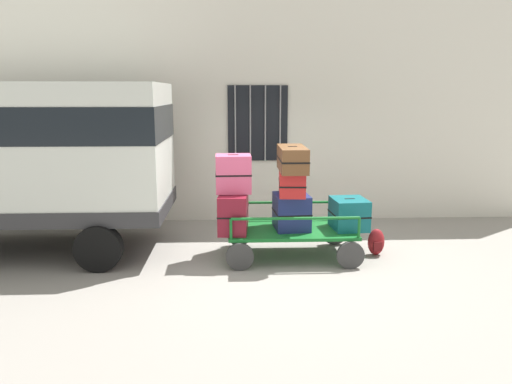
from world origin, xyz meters
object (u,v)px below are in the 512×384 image
(van, at_px, (11,150))
(suitcase_midleft_bottom, at_px, (291,212))
(suitcase_left_middle, at_px, (233,174))
(suitcase_midleft_top, at_px, (292,159))
(backpack, at_px, (376,242))
(suitcase_midleft_middle, at_px, (292,182))
(suitcase_center_bottom, at_px, (349,214))
(luggage_cart, at_px, (291,234))
(suitcase_left_bottom, at_px, (234,211))

(van, height_order, suitcase_midleft_bottom, van)
(suitcase_midleft_bottom, bearing_deg, van, 173.82)
(van, height_order, suitcase_left_middle, van)
(suitcase_midleft_top, xyz_separation_m, backpack, (1.40, 0.03, -1.38))
(suitcase_midleft_middle, relative_size, suitcase_center_bottom, 1.30)
(luggage_cart, relative_size, suitcase_midleft_middle, 2.43)
(van, relative_size, suitcase_center_bottom, 7.59)
(suitcase_left_middle, distance_m, backpack, 2.59)
(van, relative_size, luggage_cart, 2.39)
(suitcase_midleft_bottom, relative_size, suitcase_center_bottom, 1.00)
(suitcase_left_middle, xyz_separation_m, suitcase_midleft_top, (0.92, 0.01, 0.23))
(luggage_cart, relative_size, suitcase_left_middle, 3.52)
(van, xyz_separation_m, suitcase_midleft_top, (4.50, -0.50, -0.10))
(suitcase_midleft_bottom, xyz_separation_m, suitcase_midleft_middle, (0.00, 0.02, 0.47))
(suitcase_left_bottom, relative_size, suitcase_midleft_bottom, 1.45)
(suitcase_midleft_middle, bearing_deg, suitcase_midleft_bottom, -90.00)
(luggage_cart, distance_m, suitcase_midleft_top, 1.21)
(suitcase_midleft_middle, relative_size, backpack, 1.95)
(suitcase_midleft_middle, height_order, suitcase_midleft_top, suitcase_midleft_top)
(suitcase_center_bottom, xyz_separation_m, backpack, (0.48, 0.05, -0.50))
(suitcase_left_middle, bearing_deg, suitcase_left_bottom, -90.00)
(luggage_cart, relative_size, suitcase_midleft_bottom, 3.16)
(suitcase_left_bottom, bearing_deg, suitcase_center_bottom, -0.30)
(suitcase_left_middle, relative_size, backpack, 1.35)
(suitcase_left_bottom, bearing_deg, luggage_cart, 1.54)
(suitcase_left_middle, bearing_deg, suitcase_midleft_top, 0.36)
(luggage_cart, xyz_separation_m, suitcase_left_bottom, (-0.92, -0.02, 0.39))
(luggage_cart, xyz_separation_m, suitcase_midleft_bottom, (-0.00, -0.00, 0.37))
(van, xyz_separation_m, luggage_cart, (4.50, -0.48, -1.31))
(luggage_cart, height_order, suitcase_left_bottom, suitcase_left_bottom)
(suitcase_midleft_bottom, xyz_separation_m, suitcase_midleft_top, (-0.00, -0.01, 0.85))
(van, relative_size, suitcase_midleft_top, 5.14)
(suitcase_left_bottom, relative_size, suitcase_midleft_middle, 1.11)
(van, height_order, suitcase_center_bottom, van)
(suitcase_midleft_top, distance_m, backpack, 1.96)
(luggage_cart, xyz_separation_m, suitcase_midleft_top, (-0.00, -0.02, 1.21))
(suitcase_left_bottom, xyz_separation_m, suitcase_midleft_middle, (0.92, 0.04, 0.45))
(suitcase_midleft_middle, relative_size, suitcase_midleft_top, 0.88)
(van, height_order, suitcase_midleft_top, van)
(suitcase_midleft_bottom, distance_m, suitcase_midleft_middle, 0.47)
(luggage_cart, bearing_deg, van, 173.87)
(suitcase_midleft_middle, height_order, suitcase_center_bottom, suitcase_midleft_middle)
(luggage_cart, bearing_deg, suitcase_center_bottom, -2.13)
(van, height_order, suitcase_midleft_middle, van)
(suitcase_left_middle, bearing_deg, van, 171.95)
(suitcase_midleft_middle, distance_m, suitcase_midleft_top, 0.38)
(suitcase_left_bottom, height_order, suitcase_midleft_middle, suitcase_midleft_middle)
(suitcase_left_middle, height_order, suitcase_center_bottom, suitcase_left_middle)
(suitcase_midleft_top, bearing_deg, suitcase_midleft_bottom, 90.00)
(suitcase_midleft_top, bearing_deg, luggage_cart, 90.00)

